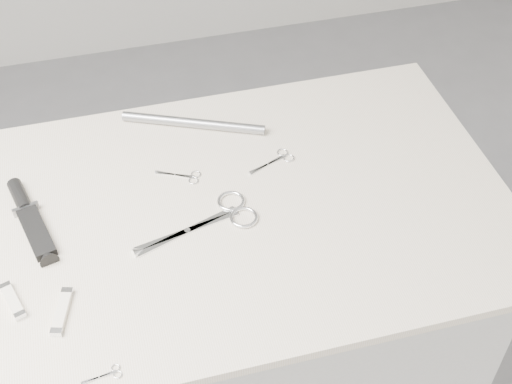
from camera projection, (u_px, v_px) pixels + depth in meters
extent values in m
cube|color=silver|center=(253.00, 338.00, 1.71)|extent=(0.90, 0.60, 0.90)
cube|color=beige|center=(252.00, 206.00, 1.38)|extent=(1.00, 0.70, 0.02)
cube|color=silver|center=(187.00, 231.00, 1.32)|extent=(0.21, 0.09, 0.00)
cylinder|color=silver|center=(187.00, 231.00, 1.32)|extent=(0.01, 0.01, 0.01)
torus|color=silver|center=(231.00, 201.00, 1.37)|extent=(0.05, 0.05, 0.01)
torus|color=silver|center=(244.00, 217.00, 1.34)|extent=(0.05, 0.05, 0.01)
cube|color=silver|center=(268.00, 164.00, 1.45)|extent=(0.09, 0.05, 0.00)
cylinder|color=silver|center=(268.00, 164.00, 1.45)|extent=(0.01, 0.01, 0.00)
torus|color=silver|center=(282.00, 153.00, 1.48)|extent=(0.02, 0.02, 0.00)
torus|color=silver|center=(289.00, 158.00, 1.46)|extent=(0.02, 0.02, 0.00)
cube|color=silver|center=(175.00, 175.00, 1.43)|extent=(0.08, 0.05, 0.00)
cylinder|color=silver|center=(175.00, 175.00, 1.43)|extent=(0.00, 0.00, 0.00)
torus|color=silver|center=(196.00, 174.00, 1.43)|extent=(0.02, 0.02, 0.00)
torus|color=silver|center=(193.00, 181.00, 1.42)|extent=(0.02, 0.02, 0.00)
cube|color=silver|center=(99.00, 377.00, 1.11)|extent=(0.06, 0.02, 0.00)
cylinder|color=silver|center=(99.00, 377.00, 1.11)|extent=(0.00, 0.00, 0.00)
torus|color=silver|center=(116.00, 368.00, 1.12)|extent=(0.01, 0.01, 0.00)
torus|color=silver|center=(118.00, 375.00, 1.11)|extent=(0.01, 0.01, 0.00)
cube|color=black|center=(36.00, 232.00, 1.31)|extent=(0.07, 0.14, 0.02)
cube|color=gray|center=(26.00, 209.00, 1.35)|extent=(0.05, 0.02, 0.02)
cylinder|color=black|center=(20.00, 196.00, 1.38)|extent=(0.05, 0.09, 0.03)
cube|color=white|center=(13.00, 301.00, 1.21)|extent=(0.04, 0.08, 0.01)
cube|color=silver|center=(6.00, 287.00, 1.23)|extent=(0.02, 0.01, 0.01)
cube|color=silver|center=(20.00, 316.00, 1.18)|extent=(0.02, 0.01, 0.01)
cube|color=white|center=(62.00, 311.00, 1.19)|extent=(0.04, 0.09, 0.01)
cube|color=silver|center=(67.00, 291.00, 1.22)|extent=(0.02, 0.02, 0.01)
cube|color=silver|center=(56.00, 332.00, 1.16)|extent=(0.02, 0.02, 0.01)
cylinder|color=gray|center=(193.00, 123.00, 1.53)|extent=(0.29, 0.14, 0.02)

